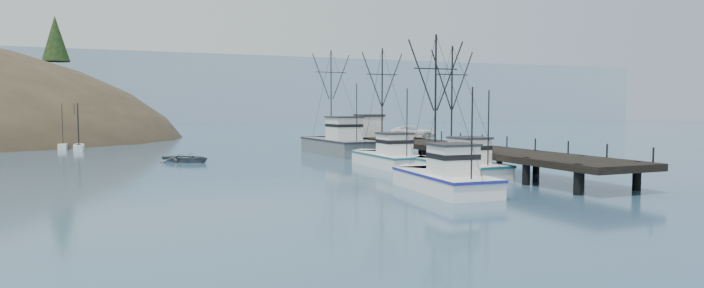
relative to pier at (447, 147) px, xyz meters
name	(u,v)px	position (x,y,z in m)	size (l,w,h in m)	color
ground	(392,196)	(-14.00, -16.00, -1.69)	(400.00, 400.00, 0.00)	#31526E
pier	(447,147)	(0.00, 0.00, 0.00)	(6.00, 44.00, 2.00)	black
distant_ridge	(207,123)	(-4.00, 154.00, -1.69)	(360.00, 40.00, 26.00)	#9EB2C6
distant_ridge_far	(54,124)	(-54.00, 169.00, -1.69)	(180.00, 25.00, 18.00)	silver
trawler_near	(458,166)	(-4.33, -8.70, -0.87)	(3.96, 10.92, 11.11)	white
trawler_mid	(441,178)	(-9.72, -14.96, -0.87)	(4.32, 11.12, 11.02)	white
trawler_far	(387,158)	(-6.44, 0.49, -0.87)	(3.83, 11.47, 11.75)	white
work_vessel	(336,144)	(-5.96, 15.72, -0.46)	(5.62, 15.69, 13.08)	slate
pier_shed	(369,125)	(-1.50, 15.89, 1.73)	(3.00, 3.20, 2.80)	silver
pickup_truck	(413,132)	(1.50, 9.92, 1.07)	(2.53, 5.49, 1.53)	white
motorboat	(187,162)	(-23.99, 11.85, -1.69)	(3.87, 5.42, 1.12)	#51565A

